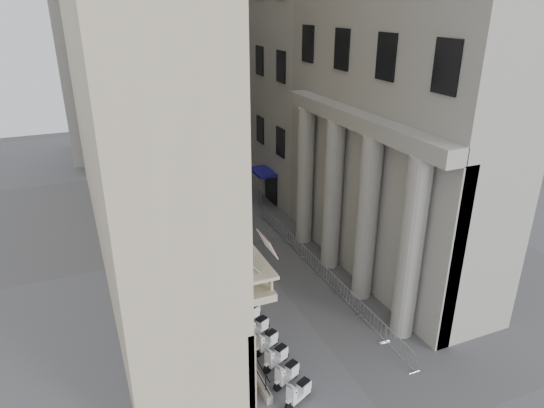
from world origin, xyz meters
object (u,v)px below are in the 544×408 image
Objects in this scene: pedestrian_a at (231,201)px; pedestrian_b at (211,165)px; security_tent at (172,182)px; scooter_0 at (299,402)px; street_lamp at (178,168)px; info_kiosk at (217,283)px.

pedestrian_a is 0.84× the size of pedestrian_b.
scooter_0 is at bearing -88.67° from security_tent.
security_tent is at bearing -22.60° from scooter_0.
scooter_0 is 22.24m from pedestrian_a.
street_lamp is at bearing -22.04° from scooter_0.
security_tent is 10.15m from pedestrian_b.
pedestrian_b reaches higher than info_kiosk.
scooter_0 is 20.61m from street_lamp.
info_kiosk is (-0.17, -10.25, -4.14)m from street_lamp.
scooter_0 is at bearing -107.39° from street_lamp.
info_kiosk is (-0.29, -13.66, -1.84)m from security_tent.
street_lamp reaches higher than pedestrian_a.
security_tent is 5.19m from pedestrian_a.
pedestrian_b is (5.76, 11.67, -4.04)m from street_lamp.
pedestrian_b is (1.06, 9.80, 0.15)m from pedestrian_a.
info_kiosk is at bearing -19.05° from scooter_0.
street_lamp is at bearing 62.70° from pedestrian_b.
pedestrian_a is at bearing 2.41° from street_lamp.
scooter_0 is at bearing -101.59° from info_kiosk.
scooter_0 is 0.88× the size of info_kiosk.
street_lamp reaches higher than pedestrian_b.
pedestrian_b is (5.93, 21.91, 0.10)m from info_kiosk.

